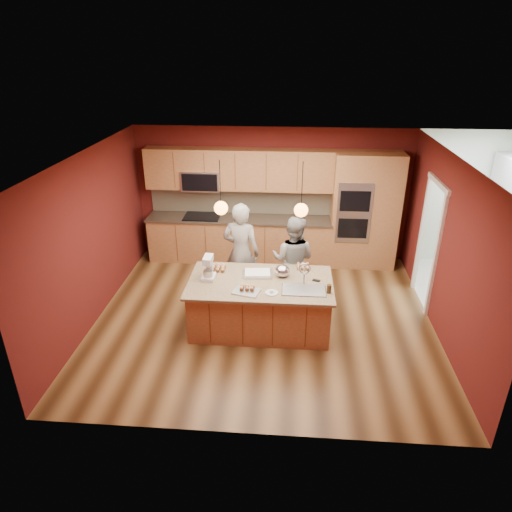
# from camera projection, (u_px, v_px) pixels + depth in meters

# --- Properties ---
(floor) EXTENTS (5.50, 5.50, 0.00)m
(floor) POSITION_uv_depth(u_px,v_px,m) (264.00, 317.00, 7.62)
(floor) COLOR #3F2712
(floor) RESTS_ON ground
(ceiling) EXTENTS (5.50, 5.50, 0.00)m
(ceiling) POSITION_uv_depth(u_px,v_px,m) (265.00, 156.00, 6.47)
(ceiling) COLOR white
(ceiling) RESTS_ON ground
(wall_back) EXTENTS (5.50, 0.00, 5.50)m
(wall_back) POSITION_uv_depth(u_px,v_px,m) (272.00, 194.00, 9.30)
(wall_back) COLOR #551614
(wall_back) RESTS_ON ground
(wall_front) EXTENTS (5.50, 0.00, 5.50)m
(wall_front) POSITION_uv_depth(u_px,v_px,m) (249.00, 339.00, 4.79)
(wall_front) COLOR #551614
(wall_front) RESTS_ON ground
(wall_left) EXTENTS (0.00, 5.00, 5.00)m
(wall_left) POSITION_uv_depth(u_px,v_px,m) (92.00, 238.00, 7.24)
(wall_left) COLOR #551614
(wall_left) RESTS_ON ground
(wall_right) EXTENTS (0.00, 5.00, 5.00)m
(wall_right) POSITION_uv_depth(u_px,v_px,m) (447.00, 249.00, 6.85)
(wall_right) COLOR #551614
(wall_right) RESTS_ON ground
(cabinet_run) EXTENTS (3.74, 0.64, 2.30)m
(cabinet_run) POSITION_uv_depth(u_px,v_px,m) (238.00, 215.00, 9.27)
(cabinet_run) COLOR brown
(cabinet_run) RESTS_ON floor
(oven_column) EXTENTS (1.30, 0.62, 2.30)m
(oven_column) POSITION_uv_depth(u_px,v_px,m) (364.00, 211.00, 8.98)
(oven_column) COLOR brown
(oven_column) RESTS_ON floor
(doorway_trim) EXTENTS (0.08, 1.11, 2.20)m
(doorway_trim) POSITION_uv_depth(u_px,v_px,m) (428.00, 246.00, 7.70)
(doorway_trim) COLOR silver
(doorway_trim) RESTS_ON wall_right
(pendant_left) EXTENTS (0.20, 0.20, 0.80)m
(pendant_left) POSITION_uv_depth(u_px,v_px,m) (221.00, 208.00, 6.58)
(pendant_left) COLOR black
(pendant_left) RESTS_ON ceiling
(pendant_right) EXTENTS (0.20, 0.20, 0.80)m
(pendant_right) POSITION_uv_depth(u_px,v_px,m) (301.00, 210.00, 6.49)
(pendant_right) COLOR black
(pendant_right) RESTS_ON ceiling
(island) EXTENTS (2.23, 1.25, 1.20)m
(island) POSITION_uv_depth(u_px,v_px,m) (261.00, 304.00, 7.21)
(island) COLOR brown
(island) RESTS_ON floor
(person_left) EXTENTS (0.73, 0.55, 1.78)m
(person_left) POSITION_uv_depth(u_px,v_px,m) (241.00, 253.00, 7.83)
(person_left) COLOR black
(person_left) RESTS_ON floor
(person_right) EXTENTS (0.89, 0.78, 1.57)m
(person_right) POSITION_uv_depth(u_px,v_px,m) (293.00, 260.00, 7.81)
(person_right) COLOR slate
(person_right) RESTS_ON floor
(stand_mixer) EXTENTS (0.20, 0.28, 0.38)m
(stand_mixer) POSITION_uv_depth(u_px,v_px,m) (208.00, 269.00, 7.06)
(stand_mixer) COLOR white
(stand_mixer) RESTS_ON island
(sheet_cake) EXTENTS (0.48, 0.37, 0.05)m
(sheet_cake) POSITION_uv_depth(u_px,v_px,m) (257.00, 273.00, 7.24)
(sheet_cake) COLOR silver
(sheet_cake) RESTS_ON island
(cooling_rack) EXTENTS (0.43, 0.36, 0.02)m
(cooling_rack) POSITION_uv_depth(u_px,v_px,m) (246.00, 292.00, 6.74)
(cooling_rack) COLOR #B4B7BB
(cooling_rack) RESTS_ON island
(mixing_bowl) EXTENTS (0.23, 0.23, 0.20)m
(mixing_bowl) POSITION_uv_depth(u_px,v_px,m) (282.00, 271.00, 7.16)
(mixing_bowl) COLOR silver
(mixing_bowl) RESTS_ON island
(plate) EXTENTS (0.19, 0.19, 0.01)m
(plate) POSITION_uv_depth(u_px,v_px,m) (272.00, 293.00, 6.71)
(plate) COLOR silver
(plate) RESTS_ON island
(tumbler) EXTENTS (0.07, 0.07, 0.13)m
(tumbler) POSITION_uv_depth(u_px,v_px,m) (329.00, 289.00, 6.69)
(tumbler) COLOR #372612
(tumbler) RESTS_ON island
(phone) EXTENTS (0.13, 0.10, 0.01)m
(phone) POSITION_uv_depth(u_px,v_px,m) (316.00, 280.00, 7.06)
(phone) COLOR black
(phone) RESTS_ON island
(cupcakes_left) EXTENTS (0.32, 0.24, 0.07)m
(cupcakes_left) POSITION_uv_depth(u_px,v_px,m) (216.00, 268.00, 7.38)
(cupcakes_left) COLOR tan
(cupcakes_left) RESTS_ON island
(cupcakes_rack) EXTENTS (0.23, 0.16, 0.07)m
(cupcakes_rack) POSITION_uv_depth(u_px,v_px,m) (247.00, 288.00, 6.76)
(cupcakes_rack) COLOR tan
(cupcakes_rack) RESTS_ON island
(cupcakes_right) EXTENTS (0.22, 0.22, 0.06)m
(cupcakes_right) POSITION_uv_depth(u_px,v_px,m) (303.00, 266.00, 7.44)
(cupcakes_right) COLOR tan
(cupcakes_right) RESTS_ON island
(washer) EXTENTS (0.74, 0.75, 0.97)m
(washer) POSITION_uv_depth(u_px,v_px,m) (511.00, 278.00, 7.84)
(washer) COLOR white
(washer) RESTS_ON floor
(dryer) EXTENTS (0.79, 0.81, 1.07)m
(dryer) POSITION_uv_depth(u_px,v_px,m) (493.00, 258.00, 8.48)
(dryer) COLOR white
(dryer) RESTS_ON floor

